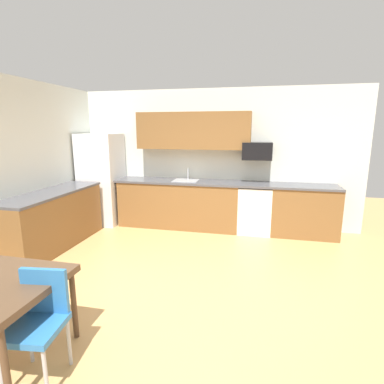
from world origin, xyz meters
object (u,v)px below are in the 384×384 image
object	(u,v)px
oven_range	(255,209)
microwave	(257,151)
chair_near_table	(39,316)
refrigerator	(102,179)

from	to	relation	value
oven_range	microwave	bearing A→B (deg)	90.00
chair_near_table	refrigerator	bearing A→B (deg)	112.08
oven_range	microwave	xyz separation A→B (m)	(-0.00, 0.10, 1.08)
refrigerator	oven_range	bearing A→B (deg)	1.48
microwave	oven_range	bearing A→B (deg)	-90.00
refrigerator	oven_range	world-z (taller)	refrigerator
refrigerator	oven_range	distance (m)	3.14
microwave	chair_near_table	bearing A→B (deg)	-111.72
chair_near_table	microwave	bearing A→B (deg)	68.28
refrigerator	microwave	distance (m)	3.17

